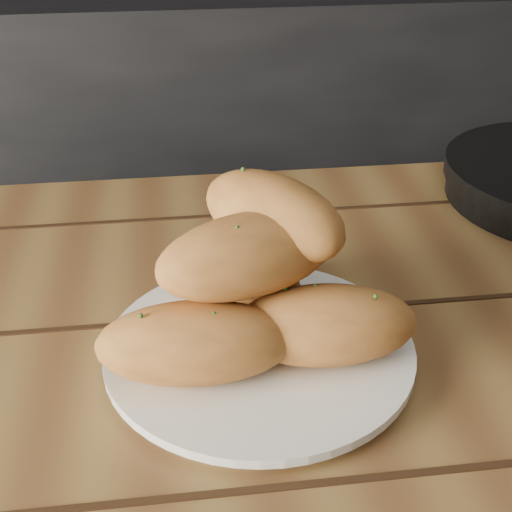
% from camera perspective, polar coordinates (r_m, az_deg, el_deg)
% --- Properties ---
extents(counter, '(2.80, 0.60, 0.90)m').
position_cam_1_polar(counter, '(1.60, 4.20, 5.49)').
color(counter, black).
rests_on(counter, ground).
extents(table, '(1.57, 0.84, 0.75)m').
position_cam_1_polar(table, '(0.69, 16.84, -15.01)').
color(table, brown).
rests_on(table, ground).
extents(plate, '(0.25, 0.25, 0.02)m').
position_cam_1_polar(plate, '(0.59, 0.25, -7.70)').
color(plate, white).
rests_on(plate, table).
extents(bread_rolls, '(0.25, 0.20, 0.13)m').
position_cam_1_polar(bread_rolls, '(0.56, 0.07, -2.25)').
color(bread_rolls, '#BD7534').
rests_on(bread_rolls, plate).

